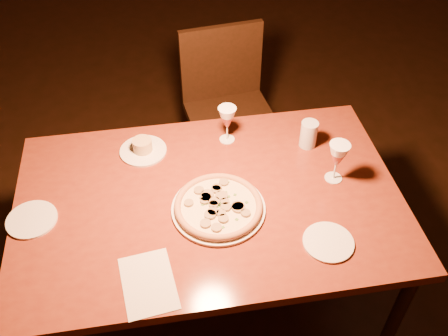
{
  "coord_description": "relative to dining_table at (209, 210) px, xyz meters",
  "views": [
    {
      "loc": [
        -0.21,
        -1.33,
        2.18
      ],
      "look_at": [
        -0.18,
        0.0,
        0.89
      ],
      "focal_mm": 40.0,
      "sensor_mm": 36.0,
      "label": 1
    }
  ],
  "objects": [
    {
      "name": "floor",
      "position": [
        0.24,
        0.05,
        -0.72
      ],
      "size": [
        7.0,
        7.0,
        0.0
      ],
      "primitive_type": "plane",
      "color": "black",
      "rests_on": "ground"
    },
    {
      "name": "dining_table",
      "position": [
        0.0,
        0.0,
        0.0
      ],
      "size": [
        1.58,
        1.14,
        0.78
      ],
      "rotation": [
        0.0,
        0.0,
        0.14
      ],
      "color": "maroon",
      "rests_on": "floor"
    },
    {
      "name": "chair_far",
      "position": [
        0.1,
        0.92,
        -0.19
      ],
      "size": [
        0.55,
        0.55,
        0.94
      ],
      "rotation": [
        0.0,
        0.0,
        0.26
      ],
      "color": "black",
      "rests_on": "floor"
    },
    {
      "name": "pizza_plate",
      "position": [
        0.04,
        -0.06,
        0.09
      ],
      "size": [
        0.35,
        0.35,
        0.04
      ],
      "color": "white",
      "rests_on": "dining_table"
    },
    {
      "name": "ramekin_saucer",
      "position": [
        -0.28,
        0.27,
        0.09
      ],
      "size": [
        0.19,
        0.19,
        0.06
      ],
      "color": "white",
      "rests_on": "dining_table"
    },
    {
      "name": "wine_glass_far",
      "position": [
        0.08,
        0.34,
        0.15
      ],
      "size": [
        0.08,
        0.08,
        0.17
      ],
      "primitive_type": null,
      "color": "#B4514B",
      "rests_on": "dining_table"
    },
    {
      "name": "wine_glass_right",
      "position": [
        0.49,
        0.09,
        0.16
      ],
      "size": [
        0.08,
        0.08,
        0.18
      ],
      "primitive_type": null,
      "color": "#B4514B",
      "rests_on": "dining_table"
    },
    {
      "name": "water_tumbler",
      "position": [
        0.42,
        0.3,
        0.13
      ],
      "size": [
        0.07,
        0.07,
        0.12
      ],
      "primitive_type": "cylinder",
      "color": "silver",
      "rests_on": "dining_table"
    },
    {
      "name": "side_plate_left",
      "position": [
        -0.64,
        -0.1,
        0.07
      ],
      "size": [
        0.18,
        0.18,
        0.01
      ],
      "primitive_type": "cylinder",
      "color": "white",
      "rests_on": "dining_table"
    },
    {
      "name": "side_plate_near",
      "position": [
        0.42,
        -0.22,
        0.07
      ],
      "size": [
        0.18,
        0.18,
        0.01
      ],
      "primitive_type": "cylinder",
      "color": "white",
      "rests_on": "dining_table"
    },
    {
      "name": "menu_card",
      "position": [
        -0.2,
        -0.37,
        0.07
      ],
      "size": [
        0.23,
        0.28,
        0.0
      ],
      "primitive_type": "cube",
      "rotation": [
        0.0,
        0.0,
        0.27
      ],
      "color": "beige",
      "rests_on": "dining_table"
    },
    {
      "name": "pendant_light",
      "position": [
        0.0,
        -0.0,
        0.86
      ],
      "size": [
        0.12,
        0.12,
        0.12
      ],
      "primitive_type": "sphere",
      "color": "#FF8847",
      "rests_on": "ceiling"
    }
  ]
}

